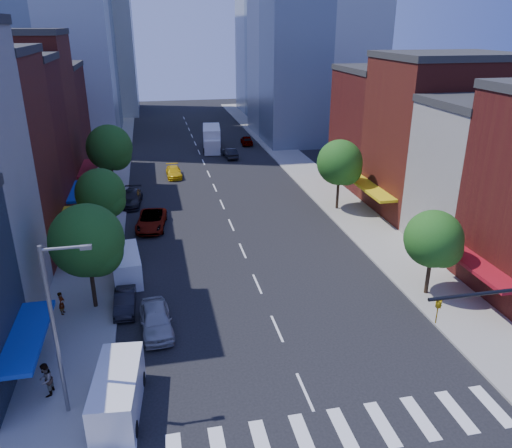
{
  "coord_description": "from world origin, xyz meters",
  "views": [
    {
      "loc": [
        -6.9,
        -20.11,
        18.05
      ],
      "look_at": [
        -0.18,
        11.6,
        5.0
      ],
      "focal_mm": 35.0,
      "sensor_mm": 36.0,
      "label": 1
    }
  ],
  "objects_px": {
    "taxi": "(174,172)",
    "parked_car_rear": "(131,198)",
    "parked_car_second": "(125,302)",
    "traffic_car_far": "(247,140)",
    "pedestrian_near": "(62,303)",
    "cargo_van_far": "(126,266)",
    "traffic_car_oncoming": "(230,153)",
    "pedestrian_far": "(46,380)",
    "cargo_van_near": "(117,394)",
    "parked_car_front": "(156,320)",
    "parked_car_third": "(151,220)",
    "box_truck": "(212,139)"
  },
  "relations": [
    {
      "from": "taxi",
      "to": "parked_car_rear",
      "type": "bearing_deg",
      "value": -119.58
    },
    {
      "from": "parked_car_second",
      "to": "traffic_car_far",
      "type": "xyz_separation_m",
      "value": [
        17.52,
        47.15,
        0.09
      ]
    },
    {
      "from": "traffic_car_far",
      "to": "pedestrian_near",
      "type": "relative_size",
      "value": 2.66
    },
    {
      "from": "cargo_van_far",
      "to": "taxi",
      "type": "bearing_deg",
      "value": 73.91
    },
    {
      "from": "traffic_car_oncoming",
      "to": "pedestrian_far",
      "type": "bearing_deg",
      "value": 65.32
    },
    {
      "from": "parked_car_rear",
      "to": "cargo_van_near",
      "type": "relative_size",
      "value": 0.95
    },
    {
      "from": "traffic_car_oncoming",
      "to": "pedestrian_near",
      "type": "xyz_separation_m",
      "value": [
        -17.58,
        -39.08,
        0.24
      ]
    },
    {
      "from": "parked_car_front",
      "to": "pedestrian_far",
      "type": "height_order",
      "value": "pedestrian_far"
    },
    {
      "from": "parked_car_third",
      "to": "parked_car_rear",
      "type": "xyz_separation_m",
      "value": [
        -2.0,
        7.1,
        -0.03
      ]
    },
    {
      "from": "parked_car_second",
      "to": "pedestrian_near",
      "type": "relative_size",
      "value": 2.41
    },
    {
      "from": "parked_car_rear",
      "to": "pedestrian_far",
      "type": "height_order",
      "value": "pedestrian_far"
    },
    {
      "from": "box_truck",
      "to": "pedestrian_far",
      "type": "xyz_separation_m",
      "value": [
        -15.33,
        -52.97,
        -0.52
      ]
    },
    {
      "from": "traffic_car_far",
      "to": "box_truck",
      "type": "distance_m",
      "value": 6.28
    },
    {
      "from": "parked_car_front",
      "to": "traffic_car_far",
      "type": "bearing_deg",
      "value": 68.87
    },
    {
      "from": "pedestrian_near",
      "to": "pedestrian_far",
      "type": "relative_size",
      "value": 0.85
    },
    {
      "from": "cargo_van_far",
      "to": "box_truck",
      "type": "height_order",
      "value": "box_truck"
    },
    {
      "from": "parked_car_second",
      "to": "cargo_van_far",
      "type": "distance_m",
      "value": 4.62
    },
    {
      "from": "parked_car_third",
      "to": "box_truck",
      "type": "distance_m",
      "value": 32.04
    },
    {
      "from": "parked_car_rear",
      "to": "taxi",
      "type": "relative_size",
      "value": 1.14
    },
    {
      "from": "cargo_van_far",
      "to": "box_truck",
      "type": "distance_m",
      "value": 42.11
    },
    {
      "from": "taxi",
      "to": "pedestrian_far",
      "type": "height_order",
      "value": "pedestrian_far"
    },
    {
      "from": "pedestrian_far",
      "to": "parked_car_third",
      "type": "bearing_deg",
      "value": 173.37
    },
    {
      "from": "cargo_van_near",
      "to": "taxi",
      "type": "distance_m",
      "value": 41.33
    },
    {
      "from": "parked_car_front",
      "to": "pedestrian_near",
      "type": "relative_size",
      "value": 2.98
    },
    {
      "from": "box_truck",
      "to": "pedestrian_near",
      "type": "distance_m",
      "value": 47.58
    },
    {
      "from": "parked_car_rear",
      "to": "pedestrian_near",
      "type": "height_order",
      "value": "pedestrian_near"
    },
    {
      "from": "parked_car_third",
      "to": "taxi",
      "type": "bearing_deg",
      "value": 86.84
    },
    {
      "from": "cargo_van_near",
      "to": "pedestrian_far",
      "type": "xyz_separation_m",
      "value": [
        -3.66,
        1.89,
        -0.02
      ]
    },
    {
      "from": "cargo_van_far",
      "to": "traffic_car_oncoming",
      "type": "xyz_separation_m",
      "value": [
        13.54,
        34.63,
        -0.34
      ]
    },
    {
      "from": "box_truck",
      "to": "parked_car_front",
      "type": "bearing_deg",
      "value": -94.99
    },
    {
      "from": "parked_car_second",
      "to": "cargo_van_far",
      "type": "bearing_deg",
      "value": 90.83
    },
    {
      "from": "parked_car_second",
      "to": "cargo_van_near",
      "type": "relative_size",
      "value": 0.71
    },
    {
      "from": "traffic_car_oncoming",
      "to": "pedestrian_near",
      "type": "distance_m",
      "value": 42.85
    },
    {
      "from": "parked_car_front",
      "to": "cargo_van_near",
      "type": "bearing_deg",
      "value": -110.27
    },
    {
      "from": "pedestrian_far",
      "to": "traffic_car_far",
      "type": "bearing_deg",
      "value": 166.51
    },
    {
      "from": "parked_car_third",
      "to": "cargo_van_near",
      "type": "distance_m",
      "value": 24.41
    },
    {
      "from": "parked_car_third",
      "to": "pedestrian_near",
      "type": "height_order",
      "value": "pedestrian_near"
    },
    {
      "from": "traffic_car_far",
      "to": "cargo_van_near",
      "type": "bearing_deg",
      "value": 77.34
    },
    {
      "from": "parked_car_front",
      "to": "pedestrian_near",
      "type": "bearing_deg",
      "value": 149.02
    },
    {
      "from": "parked_car_front",
      "to": "traffic_car_oncoming",
      "type": "distance_m",
      "value": 43.72
    },
    {
      "from": "cargo_van_far",
      "to": "taxi",
      "type": "relative_size",
      "value": 1.15
    },
    {
      "from": "parked_car_second",
      "to": "parked_car_third",
      "type": "relative_size",
      "value": 0.7
    },
    {
      "from": "cargo_van_far",
      "to": "pedestrian_far",
      "type": "xyz_separation_m",
      "value": [
        -3.68,
        -12.51,
        0.03
      ]
    },
    {
      "from": "parked_car_third",
      "to": "cargo_van_near",
      "type": "xyz_separation_m",
      "value": [
        -2.01,
        -24.32,
        0.33
      ]
    },
    {
      "from": "traffic_car_oncoming",
      "to": "parked_car_front",
      "type": "bearing_deg",
      "value": 70.07
    },
    {
      "from": "taxi",
      "to": "parked_car_front",
      "type": "bearing_deg",
      "value": -96.96
    },
    {
      "from": "pedestrian_near",
      "to": "traffic_car_far",
      "type": "bearing_deg",
      "value": -19.15
    },
    {
      "from": "parked_car_rear",
      "to": "box_truck",
      "type": "bearing_deg",
      "value": 68.81
    },
    {
      "from": "parked_car_second",
      "to": "pedestrian_far",
      "type": "height_order",
      "value": "pedestrian_far"
    },
    {
      "from": "parked_car_front",
      "to": "parked_car_second",
      "type": "distance_m",
      "value": 3.56
    }
  ]
}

